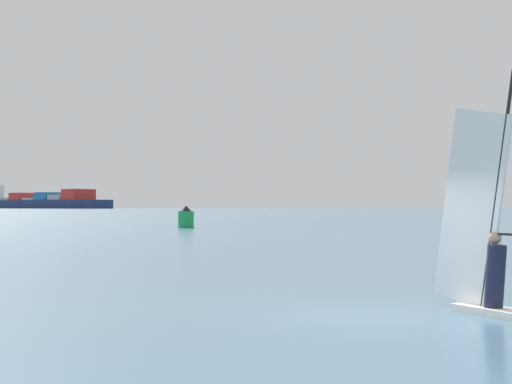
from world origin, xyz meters
name	(u,v)px	position (x,y,z in m)	size (l,w,h in m)	color
ground_plane	(375,317)	(0.00, 0.00, 0.00)	(4000.00, 4000.00, 0.00)	#476B84
windsurfer	(489,252)	(2.03, -0.12, 1.05)	(1.10, 3.11, 4.13)	white
cargo_ship	(35,202)	(-52.73, 817.82, 7.10)	(155.89, 186.39, 31.80)	navy
channel_buoy	(186,218)	(3.97, 54.42, 0.86)	(1.36, 1.36, 1.94)	#19994C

